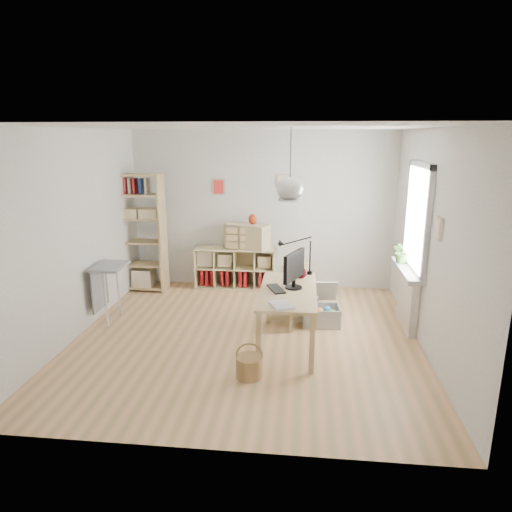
# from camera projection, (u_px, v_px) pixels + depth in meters

# --- Properties ---
(ground) EXTENTS (4.50, 4.50, 0.00)m
(ground) POSITION_uv_depth(u_px,v_px,m) (246.00, 338.00, 6.07)
(ground) COLOR tan
(ground) RESTS_ON ground
(room_shell) EXTENTS (4.50, 4.50, 4.50)m
(room_shell) POSITION_uv_depth(u_px,v_px,m) (290.00, 189.00, 5.35)
(room_shell) COLOR white
(room_shell) RESTS_ON ground
(window_unit) EXTENTS (0.07, 1.16, 1.46)m
(window_unit) POSITION_uv_depth(u_px,v_px,m) (418.00, 218.00, 6.02)
(window_unit) COLOR white
(window_unit) RESTS_ON ground
(radiator) EXTENTS (0.10, 0.80, 0.80)m
(radiator) POSITION_uv_depth(u_px,v_px,m) (408.00, 300.00, 6.32)
(radiator) COLOR silver
(radiator) RESTS_ON ground
(windowsill) EXTENTS (0.22, 1.20, 0.06)m
(windowsill) POSITION_uv_depth(u_px,v_px,m) (407.00, 270.00, 6.21)
(windowsill) COLOR silver
(windowsill) RESTS_ON radiator
(desk) EXTENTS (0.70, 1.50, 0.75)m
(desk) POSITION_uv_depth(u_px,v_px,m) (288.00, 297.00, 5.70)
(desk) COLOR tan
(desk) RESTS_ON ground
(cube_shelf) EXTENTS (1.40, 0.38, 0.72)m
(cube_shelf) POSITION_uv_depth(u_px,v_px,m) (234.00, 271.00, 8.04)
(cube_shelf) COLOR tan
(cube_shelf) RESTS_ON ground
(tall_bookshelf) EXTENTS (0.80, 0.38, 2.00)m
(tall_bookshelf) POSITION_uv_depth(u_px,v_px,m) (140.00, 228.00, 7.73)
(tall_bookshelf) COLOR tan
(tall_bookshelf) RESTS_ON ground
(side_table) EXTENTS (0.40, 0.55, 0.85)m
(side_table) POSITION_uv_depth(u_px,v_px,m) (106.00, 277.00, 6.44)
(side_table) COLOR gray
(side_table) RESTS_ON ground
(chair) EXTENTS (0.54, 0.54, 0.85)m
(chair) POSITION_uv_depth(u_px,v_px,m) (298.00, 292.00, 6.38)
(chair) COLOR gray
(chair) RESTS_ON ground
(wicker_basket) EXTENTS (0.30, 0.30, 0.41)m
(wicker_basket) POSITION_uv_depth(u_px,v_px,m) (249.00, 366.00, 5.05)
(wicker_basket) COLOR olive
(wicker_basket) RESTS_ON ground
(storage_chest) EXTENTS (0.57, 0.63, 0.56)m
(storage_chest) POSITION_uv_depth(u_px,v_px,m) (321.00, 311.00, 6.50)
(storage_chest) COLOR silver
(storage_chest) RESTS_ON ground
(monitor) EXTENTS (0.25, 0.52, 0.47)m
(monitor) POSITION_uv_depth(u_px,v_px,m) (294.00, 268.00, 5.66)
(monitor) COLOR black
(monitor) RESTS_ON desk
(keyboard) EXTENTS (0.26, 0.39, 0.02)m
(keyboard) POSITION_uv_depth(u_px,v_px,m) (276.00, 289.00, 5.67)
(keyboard) COLOR black
(keyboard) RESTS_ON desk
(task_lamp) EXTENTS (0.48, 0.18, 0.51)m
(task_lamp) POSITION_uv_depth(u_px,v_px,m) (293.00, 251.00, 6.17)
(task_lamp) COLOR black
(task_lamp) RESTS_ON desk
(yarn_ball) EXTENTS (0.15, 0.15, 0.15)m
(yarn_ball) POSITION_uv_depth(u_px,v_px,m) (301.00, 273.00, 6.10)
(yarn_ball) COLOR #510A12
(yarn_ball) RESTS_ON desk
(paper_tray) EXTENTS (0.31, 0.34, 0.03)m
(paper_tray) POSITION_uv_depth(u_px,v_px,m) (281.00, 305.00, 5.11)
(paper_tray) COLOR silver
(paper_tray) RESTS_ON desk
(drawer_chest) EXTENTS (0.82, 0.58, 0.43)m
(drawer_chest) POSITION_uv_depth(u_px,v_px,m) (247.00, 236.00, 7.81)
(drawer_chest) COLOR tan
(drawer_chest) RESTS_ON cube_shelf
(red_vase) EXTENTS (0.14, 0.14, 0.17)m
(red_vase) POSITION_uv_depth(u_px,v_px,m) (253.00, 219.00, 7.73)
(red_vase) COLOR maroon
(red_vase) RESTS_ON drawer_chest
(potted_plant) EXTENTS (0.37, 0.35, 0.33)m
(potted_plant) POSITION_uv_depth(u_px,v_px,m) (403.00, 251.00, 6.42)
(potted_plant) COLOR #386F29
(potted_plant) RESTS_ON windowsill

